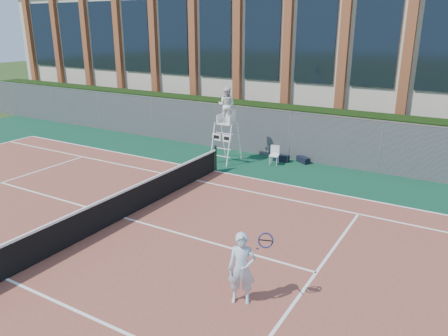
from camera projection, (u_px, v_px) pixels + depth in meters
The scene contains 12 objects.
ground at pixel (124, 219), 13.98m from camera, with size 120.00×120.00×0.00m, color #233814.
apron at pixel (145, 208), 14.79m from camera, with size 36.00×20.00×0.01m, color #0D3A29.
tennis_court at pixel (124, 218), 13.97m from camera, with size 23.77×10.97×0.02m, color brown.
tennis_net at pixel (123, 203), 13.81m from camera, with size 0.10×11.30×1.10m.
fence at pixel (251, 131), 20.83m from camera, with size 40.00×0.06×2.20m, color #595E60, non-canonical shape.
hedge at pixel (262, 126), 21.81m from camera, with size 40.00×1.40×2.20m, color black.
building at pixel (318, 54), 27.37m from camera, with size 45.00×10.60×8.22m.
umpire_chair at pixel (227, 107), 19.11m from camera, with size 0.95×1.45×3.39m.
plastic_chair at pixel (274, 153), 19.28m from camera, with size 0.46×0.47×0.84m.
sports_bag_near at pixel (281, 158), 19.80m from camera, with size 0.70×0.28×0.30m, color black.
sports_bag_far at pixel (303, 160), 19.59m from camera, with size 0.67×0.29×0.27m, color black.
tennis_player at pixel (242, 268), 9.48m from camera, with size 0.99×0.74×1.69m.
Camera 1 is at (9.26, -9.36, 5.90)m, focal length 35.00 mm.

